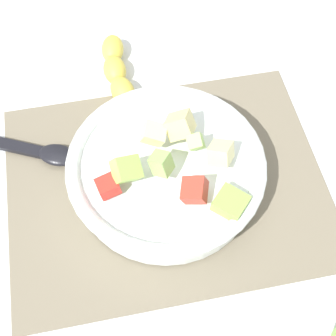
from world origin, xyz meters
The scene contains 5 objects.
ground_plane centered at (0.00, 0.00, 0.00)m, with size 2.40×2.40×0.00m, color silver.
placemat centered at (0.00, 0.00, 0.00)m, with size 0.45×0.35×0.01m, color #756B56.
salad_bowl centered at (0.00, 0.00, 0.04)m, with size 0.27×0.27×0.10m.
serving_spoon centered at (0.20, -0.10, 0.01)m, with size 0.23×0.13×0.01m.
banana_whole centered at (0.04, -0.21, 0.02)m, with size 0.05×0.15×0.04m.
Camera 1 is at (0.07, 0.35, 0.62)m, focal length 53.83 mm.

